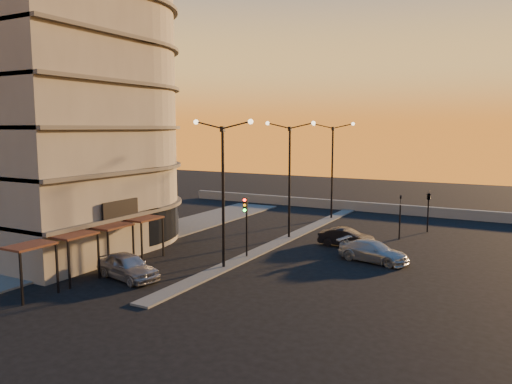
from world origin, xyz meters
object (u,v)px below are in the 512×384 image
object	(u,v)px
traffic_light_main	(246,217)
car_wagon	(373,251)
car_sedan	(346,238)
car_hatchback	(128,266)
streetlamp_mid	(290,170)

from	to	relation	value
traffic_light_main	car_wagon	xyz separation A→B (m)	(8.00, 3.36, -2.19)
traffic_light_main	car_sedan	bearing A→B (deg)	53.24
car_hatchback	car_wagon	distance (m)	16.07
car_hatchback	car_sedan	bearing A→B (deg)	-18.24
traffic_light_main	car_sedan	distance (m)	8.64
streetlamp_mid	traffic_light_main	xyz separation A→B (m)	(0.00, -7.13, -2.70)
streetlamp_mid	car_sedan	distance (m)	7.02
streetlamp_mid	traffic_light_main	size ratio (longest dim) A/B	2.24
traffic_light_main	car_wagon	bearing A→B (deg)	22.79
streetlamp_mid	car_wagon	world-z (taller)	streetlamp_mid
car_hatchback	car_wagon	bearing A→B (deg)	-33.79
streetlamp_mid	car_sedan	bearing A→B (deg)	-4.97
car_wagon	streetlamp_mid	bearing A→B (deg)	76.51
traffic_light_main	car_sedan	world-z (taller)	traffic_light_main
traffic_light_main	car_hatchback	size ratio (longest dim) A/B	0.93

